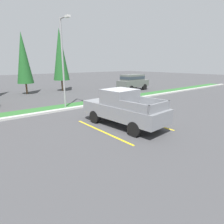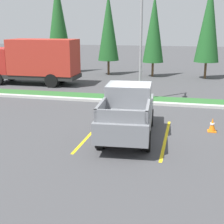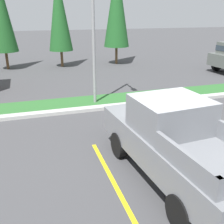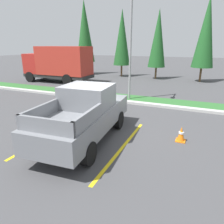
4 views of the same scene
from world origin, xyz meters
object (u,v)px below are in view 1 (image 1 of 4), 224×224
Objects in this scene: pickup_truck_main at (123,108)px; street_light at (63,57)px; suv_distant at (133,81)px; cypress_tree_right_inner at (60,55)px; cypress_tree_center at (23,58)px; traffic_cone at (145,108)px.

street_light reaches higher than pickup_truck_main.
cypress_tree_right_inner is at bearing 143.53° from suv_distant.
cypress_tree_right_inner reaches higher than pickup_truck_main.
street_light is at bearing -88.24° from cypress_tree_center.
cypress_tree_center is (-0.78, 16.11, 3.09)m from pickup_truck_main.
traffic_cone is at bearing -74.19° from cypress_tree_center.
pickup_truck_main is 1.14× the size of suv_distant.
cypress_tree_center reaches higher than traffic_cone.
pickup_truck_main and suv_distant have the same top height.
pickup_truck_main is 0.76× the size of cypress_tree_center.
suv_distant is 12.76m from street_light.
street_light is 11.41× the size of traffic_cone.
street_light is 10.56m from cypress_tree_right_inner.
pickup_truck_main is 16.81m from cypress_tree_right_inner.
street_light is at bearing -113.41° from cypress_tree_right_inner.
cypress_tree_right_inner reaches higher than suv_distant.
pickup_truck_main is at bearing -103.05° from cypress_tree_right_inner.
pickup_truck_main is 16.42m from cypress_tree_center.
cypress_tree_right_inner is at bearing 88.85° from traffic_cone.
street_light is 0.87× the size of cypress_tree_right_inner.
street_light is (-0.48, 6.33, 2.93)m from pickup_truck_main.
traffic_cone is at bearing -91.15° from cypress_tree_right_inner.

